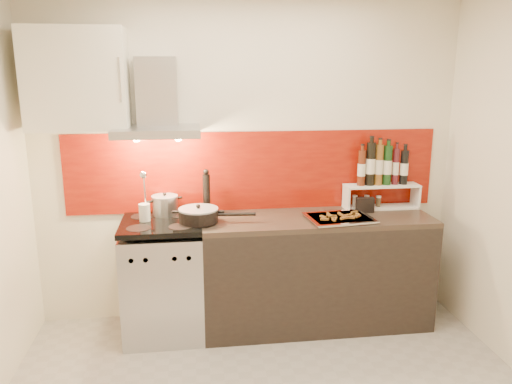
{
  "coord_description": "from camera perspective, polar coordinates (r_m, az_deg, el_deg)",
  "views": [
    {
      "loc": [
        -0.46,
        -2.55,
        2.0
      ],
      "look_at": [
        0.0,
        0.95,
        1.15
      ],
      "focal_mm": 35.0,
      "sensor_mm": 36.0,
      "label": 1
    }
  ],
  "objects": [
    {
      "name": "caddy_box",
      "position": [
        4.1,
        12.34,
        -1.46
      ],
      "size": [
        0.15,
        0.08,
        0.12
      ],
      "primitive_type": "cube",
      "rotation": [
        0.0,
        0.0,
        -0.11
      ],
      "color": "black",
      "rests_on": "counter"
    },
    {
      "name": "pepper_mill",
      "position": [
        3.92,
        -5.68,
        -0.11
      ],
      "size": [
        0.06,
        0.06,
        0.37
      ],
      "color": "black",
      "rests_on": "counter"
    },
    {
      "name": "counter",
      "position": [
        4.08,
        6.78,
        -8.88
      ],
      "size": [
        1.8,
        0.6,
        0.9
      ],
      "color": "black",
      "rests_on": "ground"
    },
    {
      "name": "backsplash",
      "position": [
        4.05,
        -0.12,
        2.43
      ],
      "size": [
        3.0,
        0.02,
        0.64
      ],
      "primitive_type": "cube",
      "color": "maroon",
      "rests_on": "back_wall"
    },
    {
      "name": "back_wall",
      "position": [
        4.04,
        -0.84,
        3.56
      ],
      "size": [
        3.4,
        0.02,
        2.6
      ],
      "primitive_type": "cube",
      "color": "silver",
      "rests_on": "ground"
    },
    {
      "name": "upper_cabinet",
      "position": [
        3.85,
        -19.78,
        12.03
      ],
      "size": [
        0.7,
        0.35,
        0.72
      ],
      "primitive_type": "cube",
      "color": "white",
      "rests_on": "back_wall"
    },
    {
      "name": "range_hood",
      "position": [
        3.8,
        -11.25,
        9.41
      ],
      "size": [
        0.62,
        0.5,
        0.61
      ],
      "color": "#B7B7BA",
      "rests_on": "back_wall"
    },
    {
      "name": "range_stove",
      "position": [
        3.97,
        -10.5,
        -9.81
      ],
      "size": [
        0.6,
        0.6,
        0.91
      ],
      "color": "#B7B7BA",
      "rests_on": "ground"
    },
    {
      "name": "baking_tray",
      "position": [
        3.87,
        9.52,
        -2.93
      ],
      "size": [
        0.52,
        0.42,
        0.03
      ],
      "color": "silver",
      "rests_on": "counter"
    },
    {
      "name": "saute_pan",
      "position": [
        3.75,
        -6.49,
        -2.62
      ],
      "size": [
        0.58,
        0.3,
        0.14
      ],
      "color": "black",
      "rests_on": "range_stove"
    },
    {
      "name": "stock_pot",
      "position": [
        3.97,
        -10.36,
        -1.47
      ],
      "size": [
        0.21,
        0.21,
        0.18
      ],
      "color": "#B7B7BA",
      "rests_on": "range_stove"
    },
    {
      "name": "utensil_jar",
      "position": [
        3.81,
        -12.64,
        -1.68
      ],
      "size": [
        0.08,
        0.13,
        0.4
      ],
      "color": "silver",
      "rests_on": "range_stove"
    },
    {
      "name": "step_shelf",
      "position": [
        4.21,
        14.09,
        1.7
      ],
      "size": [
        0.62,
        0.17,
        0.55
      ],
      "color": "white",
      "rests_on": "counter"
    }
  ]
}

